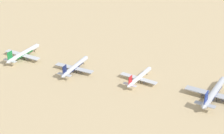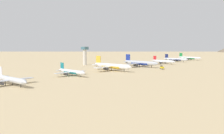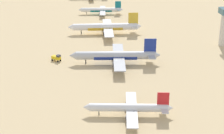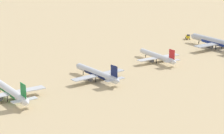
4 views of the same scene
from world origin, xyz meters
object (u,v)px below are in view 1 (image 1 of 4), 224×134
at_px(parked_jet_3, 214,93).
at_px(parked_jet_6, 23,54).
at_px(parked_jet_4, 139,77).
at_px(parked_jet_5, 75,67).

bearing_deg(parked_jet_3, parked_jet_6, 89.23).
distance_m(parked_jet_3, parked_jet_4, 56.88).
xyz_separation_m(parked_jet_4, parked_jet_6, (-0.40, 103.85, 0.42)).
relative_size(parked_jet_3, parked_jet_5, 1.23).
bearing_deg(parked_jet_4, parked_jet_3, -92.60).
distance_m(parked_jet_3, parked_jet_5, 109.48).
relative_size(parked_jet_4, parked_jet_6, 0.88).
distance_m(parked_jet_5, parked_jet_6, 51.35).
bearing_deg(parked_jet_6, parked_jet_3, -90.77).
relative_size(parked_jet_5, parked_jet_6, 0.96).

